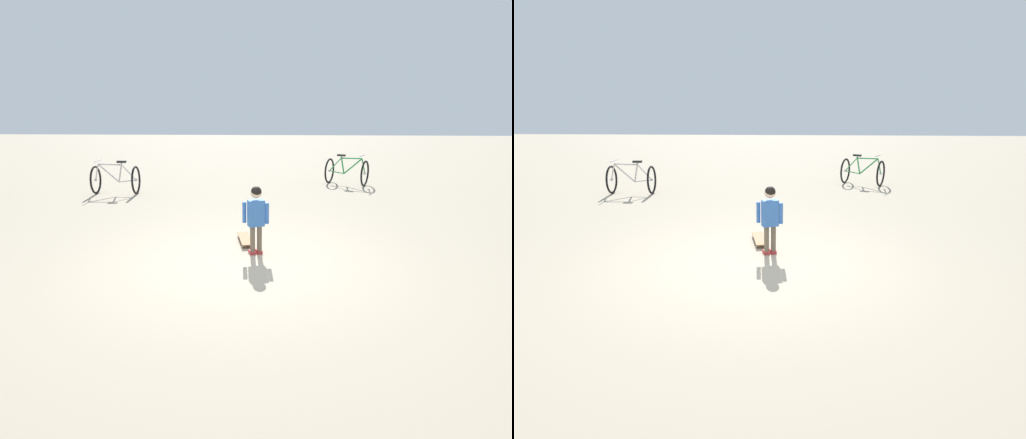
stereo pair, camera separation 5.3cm
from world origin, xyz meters
The scene contains 5 objects.
ground_plane centered at (0.00, 0.00, 0.00)m, with size 50.00×50.00×0.00m, color tan.
child_person centered at (0.52, -0.21, 0.66)m, with size 0.24×0.41×1.06m.
skateboard centered at (1.10, -0.01, 0.06)m, with size 0.77×0.33×0.07m.
bicycle_near centered at (4.95, 3.51, 0.38)m, with size 0.74×1.09×0.85m.
bicycle_mid centered at (6.49, -2.50, 0.38)m, with size 1.12×1.28×0.85m.
Camera 2 is at (-5.97, -0.54, 2.29)m, focal length 31.27 mm.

